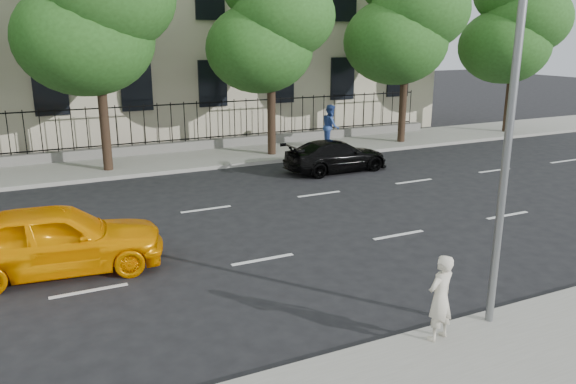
% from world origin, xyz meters
% --- Properties ---
extents(ground, '(120.00, 120.00, 0.00)m').
position_xyz_m(ground, '(0.00, 0.00, 0.00)').
color(ground, black).
rests_on(ground, ground).
extents(far_sidewalk, '(60.00, 4.00, 0.15)m').
position_xyz_m(far_sidewalk, '(0.00, 14.00, 0.07)').
color(far_sidewalk, gray).
rests_on(far_sidewalk, ground).
extents(lane_markings, '(49.60, 4.62, 0.01)m').
position_xyz_m(lane_markings, '(0.00, 4.75, 0.01)').
color(lane_markings, silver).
rests_on(lane_markings, ground).
extents(iron_fence, '(30.00, 0.50, 2.20)m').
position_xyz_m(iron_fence, '(0.00, 15.70, 0.65)').
color(iron_fence, slate).
rests_on(iron_fence, far_sidewalk).
extents(street_light, '(0.25, 3.32, 8.05)m').
position_xyz_m(street_light, '(2.50, -1.77, 5.15)').
color(street_light, slate).
rests_on(street_light, near_sidewalk).
extents(tree_c, '(5.89, 5.50, 9.80)m').
position_xyz_m(tree_c, '(-1.96, 13.36, 6.41)').
color(tree_c, '#382619').
rests_on(tree_c, far_sidewalk).
extents(tree_d, '(5.34, 4.94, 8.84)m').
position_xyz_m(tree_d, '(5.04, 13.36, 5.84)').
color(tree_d, '#382619').
rests_on(tree_d, far_sidewalk).
extents(tree_e, '(5.71, 5.31, 9.46)m').
position_xyz_m(tree_e, '(12.04, 13.36, 6.20)').
color(tree_e, '#382619').
rests_on(tree_e, far_sidewalk).
extents(tree_f, '(5.52, 5.12, 9.01)m').
position_xyz_m(tree_f, '(19.04, 13.36, 5.88)').
color(tree_f, '#382619').
rests_on(tree_f, far_sidewalk).
extents(yellow_taxi, '(4.88, 2.41, 1.60)m').
position_xyz_m(yellow_taxi, '(-4.48, 3.84, 0.80)').
color(yellow_taxi, '#FF9B00').
rests_on(yellow_taxi, ground).
extents(black_sedan, '(4.35, 1.90, 1.24)m').
position_xyz_m(black_sedan, '(6.23, 9.68, 0.62)').
color(black_sedan, black).
rests_on(black_sedan, ground).
extents(woman_near, '(0.64, 0.49, 1.55)m').
position_xyz_m(woman_near, '(1.21, -2.40, 0.92)').
color(woman_near, beige).
rests_on(woman_near, near_sidewalk).
extents(pedestrian_far, '(1.08, 1.19, 1.99)m').
position_xyz_m(pedestrian_far, '(8.10, 13.43, 1.15)').
color(pedestrian_far, '#2A458A').
rests_on(pedestrian_far, far_sidewalk).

